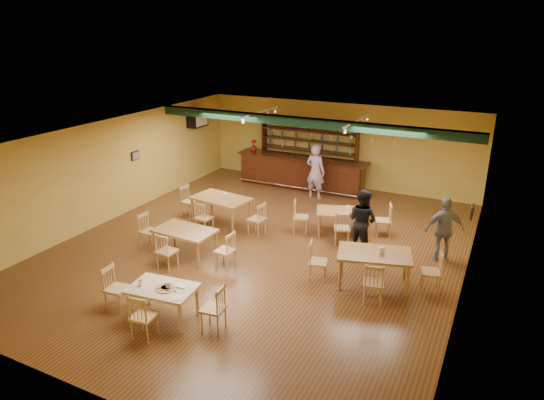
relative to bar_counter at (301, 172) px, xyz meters
The scene contains 23 objects.
floor 5.29m from the bar_counter, 78.40° to the right, with size 12.00×12.00×0.00m, color #4F3116.
ceiling_beam 3.46m from the bar_counter, 65.77° to the right, with size 10.00×0.30×0.25m, color black.
track_rail_left 3.04m from the bar_counter, 112.99° to the right, with size 0.05×2.50×0.05m, color white.
track_rail_right 3.84m from the bar_counter, 35.46° to the right, with size 0.05×2.50×0.05m, color white.
ac_unit 4.25m from the bar_counter, 165.76° to the right, with size 0.34×0.70×0.48m, color white.
picture_left 5.82m from the bar_counter, 133.31° to the right, with size 0.04×0.34×0.28m, color black.
picture_right 7.70m from the bar_counter, 37.65° to the right, with size 0.04×0.34×0.28m, color black.
bar_counter is the anchor object (origin of this frame).
back_bar_hutch 0.85m from the bar_counter, 90.00° to the left, with size 3.70×0.40×2.28m, color #34110A.
poinsettia 2.09m from the bar_counter, behind, with size 0.24×0.24×0.43m, color #AA0F1D.
dining_table_a 4.31m from the bar_counter, 99.84° to the right, with size 1.66×1.00×0.83m, color olive.
dining_table_b 4.28m from the bar_counter, 51.56° to the right, with size 1.40×0.84×0.70m, color olive.
dining_table_c 6.50m from the bar_counter, 93.51° to the right, with size 1.50×0.90×0.75m, color olive.
dining_table_d 7.14m from the bar_counter, 53.78° to the right, with size 1.60×0.96×0.80m, color olive.
near_table 8.96m from the bar_counter, 84.68° to the right, with size 1.30×0.84×0.70m, color beige.
pizza_tray 8.97m from the bar_counter, 84.08° to the right, with size 0.40×0.40×0.01m, color silver.
parmesan_shaker 9.07m from the bar_counter, 87.40° to the right, with size 0.07×0.07×0.11m, color #EAE5C6.
napkin_stack 8.81m from the bar_counter, 82.45° to the right, with size 0.20×0.15×0.03m, color white.
pizza_server 8.94m from the bar_counter, 83.16° to the right, with size 0.32×0.09×0.00m, color silver.
side_plate 9.21m from the bar_counter, 81.61° to the right, with size 0.22×0.22×0.01m, color white.
patron_bar 1.24m from the bar_counter, 44.10° to the right, with size 0.67×0.44×1.84m, color #9151B1.
patron_right_a 5.40m from the bar_counter, 50.18° to the right, with size 0.82×0.64×1.68m, color black.
patron_right_b 6.60m from the bar_counter, 34.76° to the right, with size 0.97×0.40×1.65m, color slate.
Camera 1 is at (5.44, -10.32, 5.56)m, focal length 32.06 mm.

